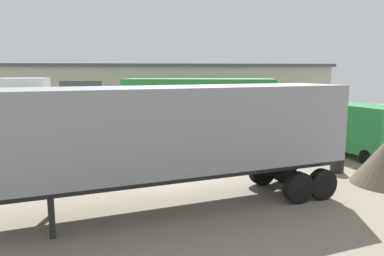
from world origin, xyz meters
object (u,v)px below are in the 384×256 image
object	(u,v)px
container_trailer_green	(198,102)
container_trailer_orange	(174,132)
oil_drum	(337,162)
tractor_unit_white	(28,123)
delivery_van_green	(349,127)

from	to	relation	value
container_trailer_green	container_trailer_orange	xyz separation A→B (m)	(-2.35, -11.10, 0.01)
oil_drum	container_trailer_green	bearing A→B (deg)	123.53
tractor_unit_white	container_trailer_orange	distance (m)	9.59
container_trailer_green	container_trailer_orange	world-z (taller)	container_trailer_orange
delivery_van_green	oil_drum	world-z (taller)	delivery_van_green
tractor_unit_white	container_trailer_orange	bearing A→B (deg)	39.71
tractor_unit_white	delivery_van_green	size ratio (longest dim) A/B	1.12
container_trailer_green	oil_drum	distance (m)	9.41
container_trailer_green	delivery_van_green	distance (m)	8.71
container_trailer_green	oil_drum	size ratio (longest dim) A/B	10.62
tractor_unit_white	container_trailer_green	bearing A→B (deg)	111.82
container_trailer_green	delivery_van_green	bearing A→B (deg)	-18.82
tractor_unit_white	delivery_van_green	bearing A→B (deg)	85.97
tractor_unit_white	delivery_van_green	world-z (taller)	tractor_unit_white
oil_drum	delivery_van_green	bearing A→B (deg)	53.79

